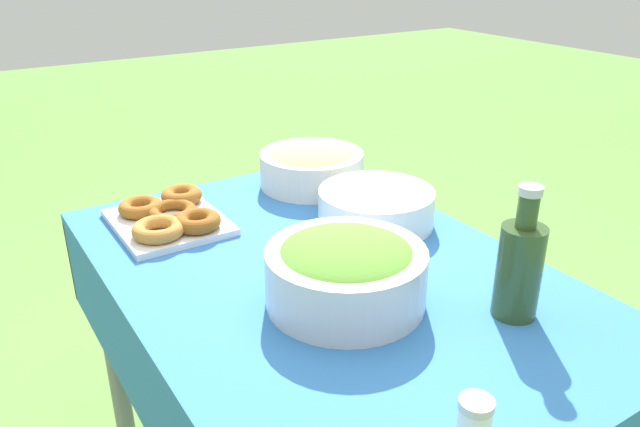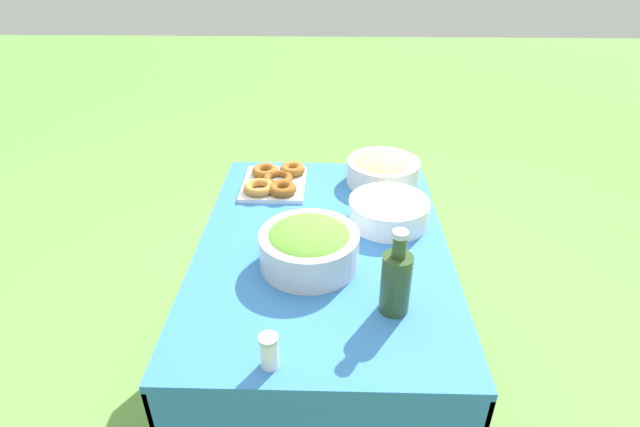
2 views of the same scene
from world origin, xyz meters
name	(u,v)px [view 2 (image 2 of 2)]	position (x,y,z in m)	size (l,w,h in m)	color
ground_plane	(322,400)	(0.00, 0.00, 0.00)	(14.00, 14.00, 0.00)	#609342
picnic_table	(323,270)	(0.00, 0.00, 0.66)	(1.18, 0.80, 0.77)	#2D6BB2
salad_bowl	(309,245)	(-0.12, 0.04, 0.84)	(0.30, 0.30, 0.13)	silver
pasta_bowl	(383,169)	(0.42, -0.23, 0.83)	(0.28, 0.28, 0.11)	silver
donut_platter	(275,181)	(0.38, 0.19, 0.80)	(0.29, 0.25, 0.05)	silver
plate_stack	(389,211)	(0.13, -0.22, 0.81)	(0.27, 0.27, 0.08)	white
olive_oil_bottle	(396,280)	(-0.32, -0.20, 0.87)	(0.08, 0.08, 0.25)	#2D4723
salt_shaker	(269,351)	(-0.52, 0.11, 0.82)	(0.05, 0.05, 0.09)	white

